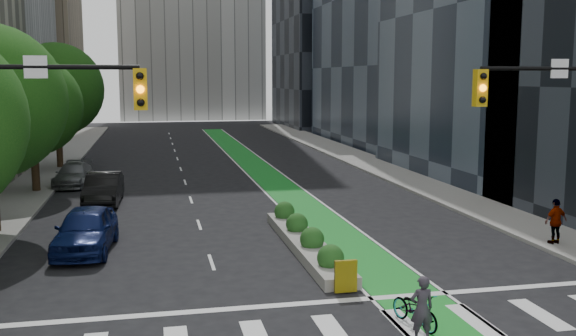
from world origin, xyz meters
name	(u,v)px	position (x,y,z in m)	size (l,w,h in m)	color
ground	(323,318)	(0.00, 0.00, 0.00)	(160.00, 160.00, 0.00)	black
sidewalk_left	(31,184)	(-11.80, 25.00, 0.07)	(3.60, 90.00, 0.15)	gray
sidewalk_right	(394,172)	(11.80, 25.00, 0.07)	(3.60, 90.00, 0.15)	gray
bike_lane_paint	(256,167)	(3.00, 30.00, 0.01)	(2.20, 70.00, 0.01)	#188926
building_tan_far	(14,22)	(-20.00, 66.00, 13.00)	(14.00, 16.00, 26.00)	tan
building_dark_end	(336,21)	(20.00, 68.00, 14.00)	(14.00, 18.00, 28.00)	black
tree_midfar	(32,106)	(-11.00, 22.00, 4.95)	(5.60, 5.60, 7.76)	black
tree_far	(57,89)	(-11.00, 32.00, 5.69)	(6.60, 6.60, 9.00)	black
median_planter	(305,240)	(1.20, 7.04, 0.37)	(1.20, 10.26, 1.10)	gray
bicycle	(415,309)	(2.24, -1.04, 0.47)	(0.62, 1.79, 0.94)	gray
cyclist	(422,309)	(2.00, -2.00, 0.84)	(0.62, 0.40, 1.69)	#352F38
parked_car_left_near	(86,230)	(-7.00, 8.43, 0.84)	(1.99, 4.96, 1.69)	#0C184C
parked_car_left_mid	(104,189)	(-7.00, 17.86, 0.80)	(1.70, 4.88, 1.61)	black
parked_car_left_far	(74,175)	(-9.19, 24.11, 0.68)	(1.91, 4.69, 1.36)	slate
pedestrian_far	(556,221)	(10.74, 5.28, 1.03)	(1.03, 0.43, 1.76)	gray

